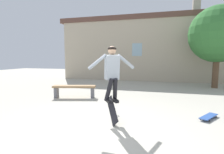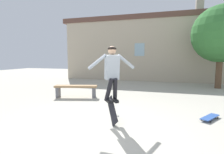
{
  "view_description": "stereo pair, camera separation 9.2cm",
  "coord_description": "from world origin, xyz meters",
  "px_view_note": "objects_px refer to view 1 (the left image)",
  "views": [
    {
      "loc": [
        1.41,
        -3.66,
        1.68
      ],
      "look_at": [
        0.23,
        0.61,
        1.19
      ],
      "focal_mm": 28.0,
      "sensor_mm": 36.0,
      "label": 1
    },
    {
      "loc": [
        1.5,
        -3.64,
        1.68
      ],
      "look_at": [
        0.23,
        0.61,
        1.19
      ],
      "focal_mm": 28.0,
      "sensor_mm": 36.0,
      "label": 2
    }
  ],
  "objects_px": {
    "tree_right": "(218,34)",
    "park_bench": "(74,89)",
    "skateboard_flipping": "(112,110)",
    "skateboard_resting": "(209,116)",
    "skater": "(112,69)"
  },
  "relations": [
    {
      "from": "skater",
      "to": "skateboard_resting",
      "type": "height_order",
      "value": "skater"
    },
    {
      "from": "park_bench",
      "to": "skateboard_resting",
      "type": "relative_size",
      "value": 2.42
    },
    {
      "from": "park_bench",
      "to": "skateboard_flipping",
      "type": "distance_m",
      "value": 3.32
    },
    {
      "from": "tree_right",
      "to": "skater",
      "type": "relative_size",
      "value": 3.14
    },
    {
      "from": "tree_right",
      "to": "park_bench",
      "type": "bearing_deg",
      "value": -146.5
    },
    {
      "from": "park_bench",
      "to": "skateboard_flipping",
      "type": "height_order",
      "value": "skateboard_flipping"
    },
    {
      "from": "park_bench",
      "to": "skater",
      "type": "relative_size",
      "value": 1.27
    },
    {
      "from": "tree_right",
      "to": "skateboard_flipping",
      "type": "bearing_deg",
      "value": -121.91
    },
    {
      "from": "park_bench",
      "to": "skateboard_resting",
      "type": "bearing_deg",
      "value": -30.86
    },
    {
      "from": "tree_right",
      "to": "skateboard_flipping",
      "type": "relative_size",
      "value": 6.76
    },
    {
      "from": "park_bench",
      "to": "skateboard_resting",
      "type": "height_order",
      "value": "park_bench"
    },
    {
      "from": "park_bench",
      "to": "skateboard_flipping",
      "type": "bearing_deg",
      "value": -60.33
    },
    {
      "from": "park_bench",
      "to": "skateboard_flipping",
      "type": "relative_size",
      "value": 2.73
    },
    {
      "from": "skater",
      "to": "tree_right",
      "type": "bearing_deg",
      "value": 112.7
    },
    {
      "from": "skater",
      "to": "skateboard_resting",
      "type": "xyz_separation_m",
      "value": [
        2.51,
        0.95,
        -1.32
      ]
    }
  ]
}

